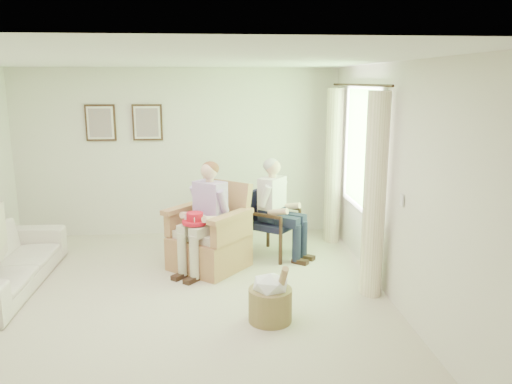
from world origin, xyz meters
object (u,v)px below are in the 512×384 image
red_hat (195,219)px  wood_armchair (273,219)px  person_dark (275,202)px  sofa (2,262)px  wicker_armchair (209,241)px  hatbox (270,297)px  person_wicker (208,210)px

red_hat → wood_armchair: bearing=35.1°
wood_armchair → person_dark: (0.00, -0.15, 0.27)m
wood_armchair → sofa: wood_armchair is taller
sofa → wicker_armchair: bearing=-78.6°
red_hat → hatbox: bearing=-58.3°
wicker_armchair → hatbox: (0.63, -1.58, -0.10)m
wood_armchair → red_hat: bearing=161.6°
wicker_armchair → red_hat: wicker_armchair is taller
wood_armchair → person_wicker: 1.13m
wicker_armchair → hatbox: 1.70m
red_hat → person_wicker: bearing=41.0°
wicker_armchair → wood_armchair: (0.90, 0.46, 0.16)m
wood_armchair → red_hat: size_ratio=2.94×
hatbox → person_wicker: bearing=113.8°
wicker_armchair → sofa: 2.47m
person_dark → red_hat: bearing=155.6°
red_hat → hatbox: red_hat is taller
wood_armchair → person_dark: bearing=-143.5°
wicker_armchair → wood_armchair: 1.02m
red_hat → hatbox: 1.59m
red_hat → hatbox: size_ratio=0.48×
person_wicker → red_hat: 0.23m
wood_armchair → person_wicker: (-0.90, -0.60, 0.31)m
person_dark → hatbox: bearing=-151.6°
person_dark → red_hat: size_ratio=4.26×
sofa → person_dark: bearing=-76.6°
person_dark → red_hat: (-1.07, -0.59, -0.05)m
person_wicker → hatbox: person_wicker is taller
wood_armchair → hatbox: bearing=-151.0°
wicker_armchair → red_hat: bearing=-80.2°
sofa → person_wicker: 2.50m
person_wicker → hatbox: (0.63, -1.43, -0.56)m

